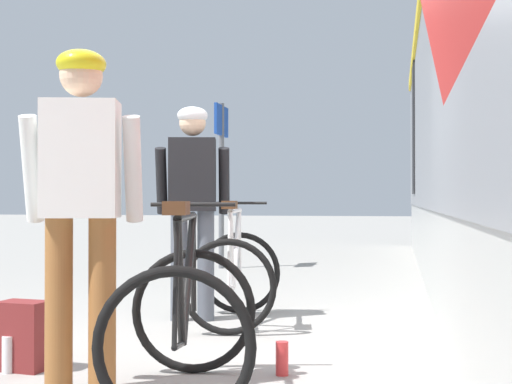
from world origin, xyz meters
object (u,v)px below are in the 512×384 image
(water_bottle_by_the_backpack, at_px, (8,355))
(cyclist_far_in_dark, at_px, (193,192))
(bicycle_far_white, at_px, (234,273))
(water_bottle_near_the_bikes, at_px, (282,358))
(platform_sign_post, at_px, (221,157))
(cyclist_near_in_white, at_px, (81,188))
(bicycle_near_black, at_px, (185,318))
(backpack_on_platform, at_px, (23,336))

(water_bottle_by_the_backpack, bearing_deg, cyclist_far_in_dark, 74.53)
(bicycle_far_white, height_order, water_bottle_near_the_bikes, bicycle_far_white)
(water_bottle_by_the_backpack, relative_size, platform_sign_post, 0.09)
(cyclist_near_in_white, height_order, water_bottle_by_the_backpack, cyclist_near_in_white)
(bicycle_far_white, xyz_separation_m, platform_sign_post, (-1.22, 4.48, 1.22))
(bicycle_far_white, relative_size, platform_sign_post, 0.48)
(bicycle_near_black, bearing_deg, platform_sign_post, 102.46)
(bicycle_far_white, bearing_deg, backpack_on_platform, -116.05)
(cyclist_far_in_dark, relative_size, backpack_on_platform, 4.40)
(bicycle_near_black, relative_size, bicycle_far_white, 1.03)
(bicycle_far_white, bearing_deg, cyclist_far_in_dark, 167.04)
(backpack_on_platform, bearing_deg, water_bottle_by_the_backpack, -113.24)
(cyclist_far_in_dark, bearing_deg, bicycle_near_black, -74.59)
(cyclist_far_in_dark, relative_size, water_bottle_by_the_backpack, 8.42)
(cyclist_far_in_dark, relative_size, water_bottle_near_the_bikes, 9.29)
(bicycle_far_white, height_order, water_bottle_by_the_backpack, bicycle_far_white)
(water_bottle_near_the_bikes, bearing_deg, cyclist_far_in_dark, 121.24)
(bicycle_near_black, bearing_deg, cyclist_near_in_white, -177.62)
(cyclist_near_in_white, height_order, platform_sign_post, platform_sign_post)
(water_bottle_near_the_bikes, bearing_deg, backpack_on_platform, -173.52)
(cyclist_far_in_dark, height_order, bicycle_far_white, cyclist_far_in_dark)
(cyclist_near_in_white, relative_size, bicycle_near_black, 1.48)
(cyclist_far_in_dark, distance_m, bicycle_near_black, 2.40)
(cyclist_near_in_white, distance_m, water_bottle_near_the_bikes, 1.47)
(backpack_on_platform, bearing_deg, platform_sign_post, 100.66)
(cyclist_far_in_dark, bearing_deg, backpack_on_platform, -104.71)
(backpack_on_platform, height_order, platform_sign_post, platform_sign_post)
(cyclist_near_in_white, xyz_separation_m, platform_sign_post, (-0.91, 6.65, 0.57))
(bicycle_far_white, bearing_deg, platform_sign_post, 105.28)
(bicycle_far_white, bearing_deg, water_bottle_by_the_backpack, -116.26)
(cyclist_near_in_white, bearing_deg, bicycle_near_black, 2.38)
(cyclist_far_in_dark, distance_m, bicycle_far_white, 0.76)
(water_bottle_by_the_backpack, bearing_deg, bicycle_near_black, -14.67)
(cyclist_far_in_dark, height_order, bicycle_near_black, cyclist_far_in_dark)
(bicycle_near_black, relative_size, platform_sign_post, 0.50)
(cyclist_near_in_white, bearing_deg, backpack_on_platform, 143.46)
(cyclist_far_in_dark, relative_size, platform_sign_post, 0.73)
(cyclist_far_in_dark, bearing_deg, water_bottle_near_the_bikes, -58.76)
(cyclist_near_in_white, xyz_separation_m, water_bottle_near_the_bikes, (0.95, 0.58, -0.96))
(water_bottle_near_the_bikes, relative_size, platform_sign_post, 0.08)
(cyclist_near_in_white, height_order, water_bottle_near_the_bikes, cyclist_near_in_white)
(backpack_on_platform, distance_m, water_bottle_by_the_backpack, 0.14)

